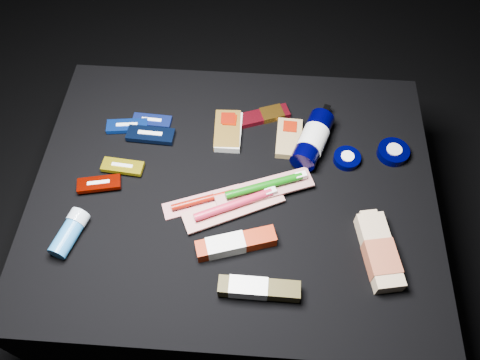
# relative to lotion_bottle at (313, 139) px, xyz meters

# --- Properties ---
(ground) EXTENTS (3.00, 3.00, 0.00)m
(ground) POSITION_rel_lotion_bottle_xyz_m (-0.19, -0.14, -0.43)
(ground) COLOR black
(ground) RESTS_ON ground
(cloth_table) EXTENTS (0.98, 0.78, 0.40)m
(cloth_table) POSITION_rel_lotion_bottle_xyz_m (-0.19, -0.14, -0.23)
(cloth_table) COLOR black
(cloth_table) RESTS_ON ground
(luna_bar_0) EXTENTS (0.10, 0.04, 0.01)m
(luna_bar_0) POSITION_rel_lotion_bottle_xyz_m (-0.42, 0.05, -0.03)
(luna_bar_0) COLOR navy
(luna_bar_0) RESTS_ON cloth_table
(luna_bar_1) EXTENTS (0.11, 0.05, 0.01)m
(luna_bar_1) POSITION_rel_lotion_bottle_xyz_m (-0.48, 0.03, -0.02)
(luna_bar_1) COLOR #0D33A2
(luna_bar_1) RESTS_ON cloth_table
(luna_bar_2) EXTENTS (0.12, 0.05, 0.02)m
(luna_bar_2) POSITION_rel_lotion_bottle_xyz_m (-0.42, 0.00, -0.02)
(luna_bar_2) COLOR black
(luna_bar_2) RESTS_ON cloth_table
(luna_bar_3) EXTENTS (0.11, 0.05, 0.01)m
(luna_bar_3) POSITION_rel_lotion_bottle_xyz_m (-0.47, -0.10, -0.02)
(luna_bar_3) COLOR gold
(luna_bar_3) RESTS_ON cloth_table
(luna_bar_4) EXTENTS (0.11, 0.06, 0.01)m
(luna_bar_4) POSITION_rel_lotion_bottle_xyz_m (-0.51, -0.16, -0.02)
(luna_bar_4) COLOR #790B01
(luna_bar_4) RESTS_ON cloth_table
(clif_bar_0) EXTENTS (0.07, 0.13, 0.02)m
(clif_bar_0) POSITION_rel_lotion_bottle_xyz_m (-0.22, 0.04, -0.02)
(clif_bar_0) COLOR brown
(clif_bar_0) RESTS_ON cloth_table
(clif_bar_1) EXTENTS (0.07, 0.12, 0.02)m
(clif_bar_1) POSITION_rel_lotion_bottle_xyz_m (-0.22, 0.03, -0.02)
(clif_bar_1) COLOR #BAB9B2
(clif_bar_1) RESTS_ON cloth_table
(clif_bar_2) EXTENTS (0.07, 0.12, 0.02)m
(clif_bar_2) POSITION_rel_lotion_bottle_xyz_m (-0.06, 0.02, -0.02)
(clif_bar_2) COLOR olive
(clif_bar_2) RESTS_ON cloth_table
(power_bar) EXTENTS (0.14, 0.09, 0.02)m
(power_bar) POSITION_rel_lotion_bottle_xyz_m (-0.12, 0.09, -0.02)
(power_bar) COLOR maroon
(power_bar) RESTS_ON cloth_table
(lotion_bottle) EXTENTS (0.12, 0.21, 0.07)m
(lotion_bottle) POSITION_rel_lotion_bottle_xyz_m (0.00, 0.00, 0.00)
(lotion_bottle) COLOR black
(lotion_bottle) RESTS_ON cloth_table
(cream_tin_upper) EXTENTS (0.08, 0.08, 0.02)m
(cream_tin_upper) POSITION_rel_lotion_bottle_xyz_m (0.21, -0.01, -0.02)
(cream_tin_upper) COLOR black
(cream_tin_upper) RESTS_ON cloth_table
(cream_tin_lower) EXTENTS (0.07, 0.07, 0.02)m
(cream_tin_lower) POSITION_rel_lotion_bottle_xyz_m (0.09, -0.04, -0.02)
(cream_tin_lower) COLOR black
(cream_tin_lower) RESTS_ON cloth_table
(bodywash_bottle) EXTENTS (0.09, 0.19, 0.04)m
(bodywash_bottle) POSITION_rel_lotion_bottle_xyz_m (0.14, -0.29, -0.01)
(bodywash_bottle) COLOR tan
(bodywash_bottle) RESTS_ON cloth_table
(deodorant_stick) EXTENTS (0.07, 0.12, 0.05)m
(deodorant_stick) POSITION_rel_lotion_bottle_xyz_m (-0.55, -0.29, -0.01)
(deodorant_stick) COLOR #2269A9
(deodorant_stick) RESTS_ON cloth_table
(toothbrush_pack_0) EXTENTS (0.20, 0.11, 0.02)m
(toothbrush_pack_0) POSITION_rel_lotion_bottle_xyz_m (-0.26, -0.18, -0.02)
(toothbrush_pack_0) COLOR beige
(toothbrush_pack_0) RESTS_ON cloth_table
(toothbrush_pack_1) EXTENTS (0.24, 0.15, 0.03)m
(toothbrush_pack_1) POSITION_rel_lotion_bottle_xyz_m (-0.18, -0.20, -0.02)
(toothbrush_pack_1) COLOR silver
(toothbrush_pack_1) RESTS_ON cloth_table
(toothbrush_pack_2) EXTENTS (0.24, 0.14, 0.03)m
(toothbrush_pack_2) POSITION_rel_lotion_bottle_xyz_m (-0.11, -0.14, -0.01)
(toothbrush_pack_2) COLOR #BAB3AF
(toothbrush_pack_2) RESTS_ON cloth_table
(toothpaste_carton_red) EXTENTS (0.18, 0.09, 0.03)m
(toothpaste_carton_red) POSITION_rel_lotion_bottle_xyz_m (-0.18, -0.29, -0.02)
(toothpaste_carton_red) COLOR maroon
(toothpaste_carton_red) RESTS_ON cloth_table
(toothpaste_carton_green) EXTENTS (0.17, 0.04, 0.03)m
(toothpaste_carton_green) POSITION_rel_lotion_bottle_xyz_m (-0.13, -0.39, -0.01)
(toothpaste_carton_green) COLOR #322A0E
(toothpaste_carton_green) RESTS_ON cloth_table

